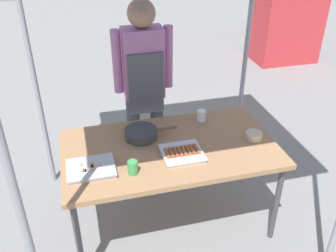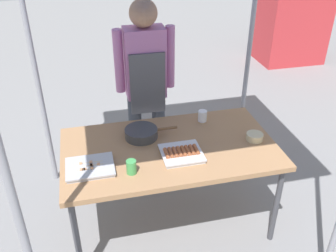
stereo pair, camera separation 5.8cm
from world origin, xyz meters
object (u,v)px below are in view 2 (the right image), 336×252
(tray_meat_skewers, at_px, (90,167))
(condiment_bowl, at_px, (255,137))
(cooking_wok, at_px, (142,133))
(drink_cup_by_wok, at_px, (202,116))
(tray_grilled_sausages, at_px, (181,153))
(neighbor_stall_left, at_px, (297,2))
(drink_cup_near_edge, at_px, (131,167))
(stall_table, at_px, (170,152))
(vendor_woman, at_px, (146,79))

(tray_meat_skewers, height_order, condiment_bowl, condiment_bowl)
(cooking_wok, bearing_deg, drink_cup_by_wok, 13.99)
(tray_grilled_sausages, height_order, neighbor_stall_left, neighbor_stall_left)
(drink_cup_near_edge, height_order, neighbor_stall_left, neighbor_stall_left)
(stall_table, xyz_separation_m, tray_meat_skewers, (-0.60, -0.15, 0.07))
(drink_cup_by_wok, bearing_deg, vendor_woman, 136.14)
(condiment_bowl, relative_size, vendor_woman, 0.08)
(stall_table, bearing_deg, tray_meat_skewers, -166.17)
(tray_meat_skewers, bearing_deg, condiment_bowl, 3.91)
(vendor_woman, bearing_deg, drink_cup_by_wok, 136.14)
(tray_grilled_sausages, relative_size, cooking_wok, 0.71)
(stall_table, distance_m, drink_cup_near_edge, 0.42)
(cooking_wok, bearing_deg, vendor_woman, 75.67)
(condiment_bowl, distance_m, drink_cup_by_wok, 0.48)
(tray_meat_skewers, xyz_separation_m, cooking_wok, (0.41, 0.32, 0.02))
(tray_meat_skewers, bearing_deg, neighbor_stall_left, 44.13)
(tray_meat_skewers, bearing_deg, drink_cup_near_edge, -20.79)
(stall_table, relative_size, cooking_wok, 3.86)
(tray_grilled_sausages, height_order, cooking_wok, cooking_wok)
(cooking_wok, height_order, condiment_bowl, cooking_wok)
(tray_meat_skewers, bearing_deg, cooking_wok, 37.82)
(drink_cup_near_edge, bearing_deg, cooking_wok, 71.43)
(neighbor_stall_left, bearing_deg, stall_table, -131.69)
(tray_meat_skewers, xyz_separation_m, drink_cup_by_wok, (0.95, 0.46, 0.03))
(drink_cup_by_wok, relative_size, neighbor_stall_left, 0.05)
(tray_meat_skewers, distance_m, vendor_woman, 1.03)
(vendor_woman, bearing_deg, drink_cup_near_edge, 73.75)
(tray_grilled_sausages, xyz_separation_m, vendor_woman, (-0.10, 0.83, 0.24))
(tray_grilled_sausages, bearing_deg, cooking_wok, 127.49)
(tray_grilled_sausages, relative_size, vendor_woman, 0.17)
(stall_table, height_order, drink_cup_by_wok, drink_cup_by_wok)
(drink_cup_by_wok, distance_m, neighbor_stall_left, 3.78)
(condiment_bowl, bearing_deg, tray_grilled_sausages, -173.04)
(drink_cup_near_edge, bearing_deg, neighbor_stall_left, 47.38)
(cooking_wok, relative_size, vendor_woman, 0.25)
(tray_meat_skewers, distance_m, drink_cup_by_wok, 1.06)
(tray_meat_skewers, relative_size, neighbor_stall_left, 0.17)
(tray_meat_skewers, bearing_deg, tray_grilled_sausages, 1.07)
(drink_cup_near_edge, height_order, vendor_woman, vendor_woman)
(vendor_woman, bearing_deg, neighbor_stall_left, -139.26)
(vendor_woman, bearing_deg, condiment_bowl, 132.96)
(cooking_wok, height_order, neighbor_stall_left, neighbor_stall_left)
(neighbor_stall_left, bearing_deg, cooking_wok, -135.09)
(drink_cup_near_edge, bearing_deg, drink_cup_by_wok, 39.42)
(cooking_wok, bearing_deg, drink_cup_near_edge, -108.57)
(stall_table, distance_m, tray_grilled_sausages, 0.16)
(stall_table, distance_m, drink_cup_by_wok, 0.48)
(cooking_wok, distance_m, neighbor_stall_left, 4.25)
(drink_cup_by_wok, bearing_deg, drink_cup_near_edge, -140.58)
(cooking_wok, bearing_deg, condiment_bowl, -15.71)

